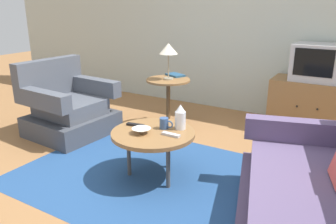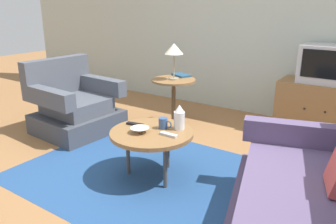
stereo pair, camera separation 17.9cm
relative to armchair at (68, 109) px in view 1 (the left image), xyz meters
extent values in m
plane|color=olive|center=(1.42, -0.48, -0.30)|extent=(16.00, 16.00, 0.00)
cube|color=#B2BCB2|center=(1.42, 1.96, 1.05)|extent=(9.00, 0.12, 2.70)
cube|color=navy|center=(1.49, -0.40, -0.30)|extent=(2.43, 1.77, 0.00)
cube|color=#3E424B|center=(0.05, 0.00, -0.18)|extent=(0.89, 0.94, 0.24)
cube|color=#4C515B|center=(0.05, 0.00, 0.03)|extent=(0.73, 0.65, 0.18)
cube|color=#4C515B|center=(-0.29, 0.02, 0.35)|extent=(0.20, 0.89, 0.45)
cube|color=#4C515B|center=(0.03, -0.38, 0.22)|extent=(0.84, 0.19, 0.19)
cube|color=#4C515B|center=(0.08, 0.37, 0.22)|extent=(0.84, 0.19, 0.19)
cube|color=#5B4C70|center=(2.84, -0.71, 0.03)|extent=(1.12, 1.65, 0.18)
cube|color=#5B4C70|center=(2.61, 0.08, 0.21)|extent=(0.87, 0.38, 0.18)
cylinder|color=olive|center=(1.49, -0.40, 0.12)|extent=(0.73, 0.73, 0.04)
cylinder|color=#4C4742|center=(1.50, -0.17, -0.10)|extent=(0.04, 0.04, 0.41)
cylinder|color=#4C4742|center=(1.28, -0.49, -0.10)|extent=(0.04, 0.04, 0.41)
cylinder|color=#4C4742|center=(1.69, -0.49, -0.10)|extent=(0.04, 0.04, 0.41)
cylinder|color=olive|center=(0.93, 0.79, 0.31)|extent=(0.54, 0.54, 0.02)
cylinder|color=brown|center=(0.93, 0.79, 0.00)|extent=(0.05, 0.05, 0.59)
cylinder|color=brown|center=(0.93, 0.79, -0.29)|extent=(0.30, 0.30, 0.02)
cube|color=olive|center=(2.47, 1.62, 0.01)|extent=(0.94, 0.48, 0.62)
sphere|color=black|center=(2.36, 1.37, 0.04)|extent=(0.02, 0.02, 0.02)
sphere|color=black|center=(2.59, 1.37, 0.04)|extent=(0.02, 0.02, 0.02)
cube|color=#B7B7BC|center=(2.47, 1.63, 0.54)|extent=(0.53, 0.43, 0.43)
cube|color=black|center=(2.47, 1.41, 0.56)|extent=(0.42, 0.01, 0.31)
cylinder|color=#9E937A|center=(0.94, 0.78, 0.33)|extent=(0.12, 0.12, 0.02)
cylinder|color=#9E937A|center=(0.94, 0.78, 0.48)|extent=(0.02, 0.02, 0.29)
cone|color=beige|center=(0.94, 0.78, 0.69)|extent=(0.22, 0.22, 0.13)
cylinder|color=white|center=(1.66, -0.21, 0.22)|extent=(0.10, 0.10, 0.16)
cone|color=white|center=(1.66, -0.21, 0.33)|extent=(0.09, 0.09, 0.07)
cylinder|color=#335184|center=(1.53, -0.28, 0.19)|extent=(0.08, 0.08, 0.10)
torus|color=#335184|center=(1.59, -0.28, 0.19)|extent=(0.07, 0.01, 0.07)
cone|color=silver|center=(1.43, -0.49, 0.17)|extent=(0.16, 0.16, 0.05)
cube|color=black|center=(1.27, -0.36, 0.15)|extent=(0.17, 0.07, 0.02)
cube|color=#B2B2B7|center=(1.67, -0.40, 0.15)|extent=(0.16, 0.05, 0.02)
cube|color=navy|center=(0.91, 1.00, 0.33)|extent=(0.28, 0.23, 0.02)
camera|label=1|loc=(3.00, -2.67, 1.21)|focal=35.86mm
camera|label=2|loc=(3.15, -2.57, 1.21)|focal=35.86mm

